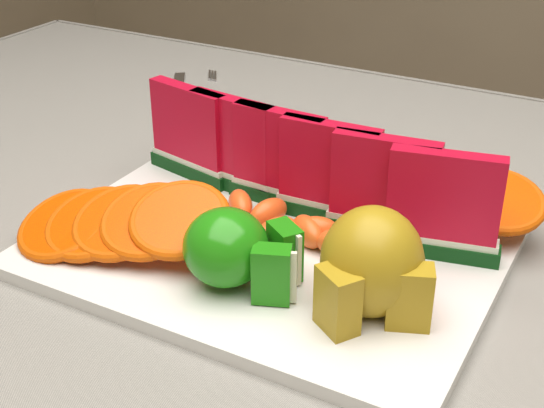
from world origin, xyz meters
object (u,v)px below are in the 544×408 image
platter (270,247)px  fork (181,92)px  apple_cluster (235,250)px  pear_cluster (372,266)px

platter → fork: size_ratio=2.18×
apple_cluster → fork: size_ratio=0.56×
platter → apple_cluster: apple_cluster is taller
platter → pear_cluster: (0.12, -0.05, 0.04)m
fork → apple_cluster: bearing=-50.0°
apple_cluster → pear_cluster: pear_cluster is taller
platter → apple_cluster: 0.08m
platter → fork: 0.44m
pear_cluster → fork: pear_cluster is taller
apple_cluster → pear_cluster: (0.11, 0.02, 0.01)m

